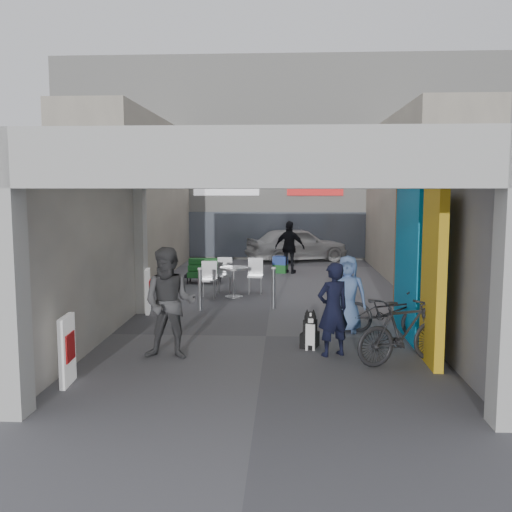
# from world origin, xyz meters

# --- Properties ---
(ground) EXTENTS (90.00, 90.00, 0.00)m
(ground) POSITION_xyz_m (0.00, 0.00, 0.00)
(ground) COLOR #525257
(ground) RESTS_ON ground
(arcade_canopy) EXTENTS (6.40, 6.45, 6.40)m
(arcade_canopy) POSITION_xyz_m (0.54, -0.82, 2.30)
(arcade_canopy) COLOR #B5B5B1
(arcade_canopy) RESTS_ON ground
(far_building) EXTENTS (18.00, 4.08, 8.00)m
(far_building) POSITION_xyz_m (-0.00, 13.99, 3.99)
(far_building) COLOR silver
(far_building) RESTS_ON ground
(plaza_bldg_left) EXTENTS (2.00, 9.00, 5.00)m
(plaza_bldg_left) POSITION_xyz_m (-4.50, 7.50, 2.50)
(plaza_bldg_left) COLOR #B3AA94
(plaza_bldg_left) RESTS_ON ground
(plaza_bldg_right) EXTENTS (2.00, 9.00, 5.00)m
(plaza_bldg_right) POSITION_xyz_m (4.50, 7.50, 2.50)
(plaza_bldg_right) COLOR #B3AA94
(plaza_bldg_right) RESTS_ON ground
(bollard_left) EXTENTS (0.09, 0.09, 0.97)m
(bollard_left) POSITION_xyz_m (-1.60, 2.26, 0.49)
(bollard_left) COLOR gray
(bollard_left) RESTS_ON ground
(bollard_center) EXTENTS (0.09, 0.09, 0.96)m
(bollard_center) POSITION_xyz_m (0.08, 2.56, 0.48)
(bollard_center) COLOR gray
(bollard_center) RESTS_ON ground
(bollard_right) EXTENTS (0.09, 0.09, 0.96)m
(bollard_right) POSITION_xyz_m (1.61, 2.41, 0.48)
(bollard_right) COLOR gray
(bollard_right) RESTS_ON ground
(advert_board_near) EXTENTS (0.13, 0.55, 1.00)m
(advert_board_near) POSITION_xyz_m (-2.75, -2.85, 0.51)
(advert_board_near) COLOR silver
(advert_board_near) RESTS_ON ground
(advert_board_far) EXTENTS (0.18, 0.56, 1.00)m
(advert_board_far) POSITION_xyz_m (-2.75, 1.93, 0.51)
(advert_board_far) COLOR silver
(advert_board_far) RESTS_ON ground
(cafe_set) EXTENTS (1.56, 1.26, 0.94)m
(cafe_set) POSITION_xyz_m (-1.10, 4.25, 0.33)
(cafe_set) COLOR #9F9FA4
(cafe_set) RESTS_ON ground
(produce_stand) EXTENTS (1.10, 0.59, 0.72)m
(produce_stand) POSITION_xyz_m (-2.08, 6.13, 0.29)
(produce_stand) COLOR black
(produce_stand) RESTS_ON ground
(crate_stack) EXTENTS (0.53, 0.46, 0.56)m
(crate_stack) POSITION_xyz_m (0.18, 8.36, 0.28)
(crate_stack) COLOR #185524
(crate_stack) RESTS_ON ground
(border_collie) EXTENTS (0.26, 0.52, 0.72)m
(border_collie) POSITION_xyz_m (0.80, -0.80, 0.28)
(border_collie) COLOR black
(border_collie) RESTS_ON ground
(man_with_dog) EXTENTS (0.69, 0.60, 1.59)m
(man_with_dog) POSITION_xyz_m (1.16, -1.22, 0.79)
(man_with_dog) COLOR black
(man_with_dog) RESTS_ON ground
(man_back_turned) EXTENTS (0.93, 0.74, 1.85)m
(man_back_turned) POSITION_xyz_m (-1.54, -1.51, 0.92)
(man_back_turned) COLOR #434346
(man_back_turned) RESTS_ON ground
(man_elderly) EXTENTS (0.80, 0.59, 1.51)m
(man_elderly) POSITION_xyz_m (1.58, 0.44, 0.75)
(man_elderly) COLOR #5773A9
(man_elderly) RESTS_ON ground
(man_crates) EXTENTS (1.10, 0.74, 1.74)m
(man_crates) POSITION_xyz_m (0.50, 8.25, 0.87)
(man_crates) COLOR black
(man_crates) RESTS_ON ground
(bicycle_front) EXTENTS (1.86, 1.40, 0.94)m
(bicycle_front) POSITION_xyz_m (2.30, 0.14, 0.47)
(bicycle_front) COLOR black
(bicycle_front) RESTS_ON ground
(bicycle_rear) EXTENTS (1.77, 1.17, 1.04)m
(bicycle_rear) POSITION_xyz_m (2.27, -1.60, 0.52)
(bicycle_rear) COLOR black
(bicycle_rear) RESTS_ON ground
(white_van) EXTENTS (4.22, 3.03, 1.34)m
(white_van) POSITION_xyz_m (0.80, 11.50, 0.67)
(white_van) COLOR silver
(white_van) RESTS_ON ground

